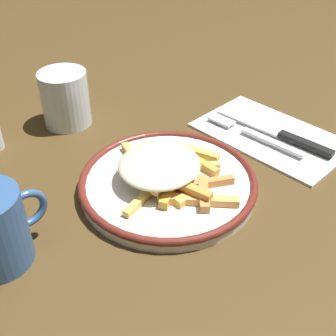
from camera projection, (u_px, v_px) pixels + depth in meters
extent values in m
plane|color=#473419|center=(168.00, 188.00, 0.60)|extent=(2.60, 2.60, 0.00)
cylinder|color=silver|center=(168.00, 184.00, 0.60)|extent=(0.24, 0.24, 0.02)
torus|color=maroon|center=(168.00, 180.00, 0.60)|extent=(0.24, 0.24, 0.01)
cube|color=gold|center=(173.00, 186.00, 0.57)|extent=(0.08, 0.05, 0.01)
cube|color=#E1A250|center=(136.00, 161.00, 0.62)|extent=(0.03, 0.09, 0.01)
cube|color=#D28243|center=(207.00, 184.00, 0.58)|extent=(0.07, 0.04, 0.01)
cube|color=#E8A452|center=(171.00, 175.00, 0.58)|extent=(0.09, 0.04, 0.01)
cube|color=#E2913D|center=(185.00, 187.00, 0.56)|extent=(0.03, 0.08, 0.01)
cube|color=#CF8541|center=(203.00, 193.00, 0.56)|extent=(0.05, 0.06, 0.01)
cube|color=#F0B650|center=(163.00, 190.00, 0.57)|extent=(0.01, 0.08, 0.01)
cube|color=gold|center=(173.00, 183.00, 0.58)|extent=(0.08, 0.04, 0.01)
cube|color=gold|center=(195.00, 160.00, 0.62)|extent=(0.01, 0.08, 0.01)
cube|color=#E0B054|center=(164.00, 177.00, 0.59)|extent=(0.06, 0.04, 0.01)
cube|color=gold|center=(177.00, 161.00, 0.62)|extent=(0.04, 0.07, 0.01)
cube|color=#EBA250|center=(202.00, 200.00, 0.55)|extent=(0.08, 0.08, 0.01)
cube|color=#EDBF5B|center=(186.00, 166.00, 0.61)|extent=(0.08, 0.06, 0.01)
cube|color=gold|center=(197.00, 153.00, 0.64)|extent=(0.04, 0.06, 0.01)
cube|color=#EFC055|center=(147.00, 194.00, 0.56)|extent=(0.09, 0.04, 0.01)
ellipsoid|color=beige|center=(159.00, 164.00, 0.58)|extent=(0.14, 0.14, 0.02)
cube|color=#2E6533|center=(149.00, 156.00, 0.59)|extent=(0.00, 0.00, 0.00)
cube|color=#306426|center=(164.00, 165.00, 0.57)|extent=(0.00, 0.00, 0.00)
cube|color=#205D2D|center=(170.00, 147.00, 0.61)|extent=(0.00, 0.00, 0.00)
cube|color=#347030|center=(176.00, 146.00, 0.61)|extent=(0.00, 0.00, 0.00)
cube|color=#246321|center=(144.00, 169.00, 0.56)|extent=(0.00, 0.00, 0.00)
cube|color=#286E2F|center=(169.00, 165.00, 0.57)|extent=(0.00, 0.00, 0.00)
cube|color=white|center=(271.00, 134.00, 0.71)|extent=(0.16, 0.25, 0.01)
cube|color=silver|center=(272.00, 142.00, 0.68)|extent=(0.02, 0.11, 0.01)
cube|color=silver|center=(222.00, 120.00, 0.73)|extent=(0.03, 0.05, 0.00)
cube|color=black|center=(306.00, 144.00, 0.67)|extent=(0.03, 0.09, 0.01)
cube|color=silver|center=(248.00, 122.00, 0.73)|extent=(0.03, 0.12, 0.00)
cylinder|color=silver|center=(65.00, 98.00, 0.72)|extent=(0.08, 0.08, 0.09)
torus|color=#32588E|center=(27.00, 209.00, 0.49)|extent=(0.05, 0.01, 0.05)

